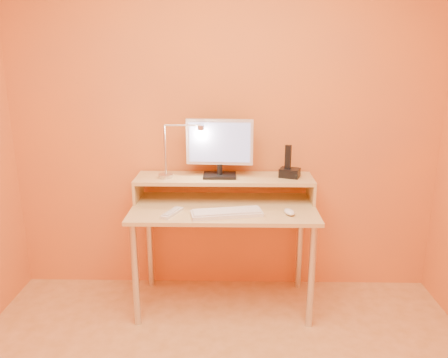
{
  "coord_description": "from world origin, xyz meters",
  "views": [
    {
      "loc": [
        0.06,
        -1.57,
        1.69
      ],
      "look_at": [
        0.0,
        1.13,
        0.92
      ],
      "focal_mm": 35.68,
      "sensor_mm": 36.0,
      "label": 1
    }
  ],
  "objects_px": {
    "monitor_panel": "(220,142)",
    "lamp_base": "(166,176)",
    "keyboard": "(227,213)",
    "mouse": "(289,212)",
    "remote_control": "(172,213)",
    "phone_dock": "(290,173)"
  },
  "relations": [
    {
      "from": "mouse",
      "to": "remote_control",
      "type": "xyz_separation_m",
      "value": [
        -0.73,
        -0.01,
        -0.01
      ]
    },
    {
      "from": "keyboard",
      "to": "mouse",
      "type": "relative_size",
      "value": 4.3
    },
    {
      "from": "phone_dock",
      "to": "remote_control",
      "type": "height_order",
      "value": "phone_dock"
    },
    {
      "from": "monitor_panel",
      "to": "phone_dock",
      "type": "xyz_separation_m",
      "value": [
        0.47,
        -0.01,
        -0.21
      ]
    },
    {
      "from": "monitor_panel",
      "to": "lamp_base",
      "type": "relative_size",
      "value": 4.46
    },
    {
      "from": "monitor_panel",
      "to": "lamp_base",
      "type": "height_order",
      "value": "monitor_panel"
    },
    {
      "from": "phone_dock",
      "to": "mouse",
      "type": "bearing_deg",
      "value": -76.39
    },
    {
      "from": "keyboard",
      "to": "mouse",
      "type": "xyz_separation_m",
      "value": [
        0.39,
        0.02,
        0.01
      ]
    },
    {
      "from": "phone_dock",
      "to": "mouse",
      "type": "relative_size",
      "value": 1.27
    },
    {
      "from": "monitor_panel",
      "to": "keyboard",
      "type": "relative_size",
      "value": 1.01
    },
    {
      "from": "keyboard",
      "to": "mouse",
      "type": "distance_m",
      "value": 0.39
    },
    {
      "from": "lamp_base",
      "to": "mouse",
      "type": "relative_size",
      "value": 0.98
    },
    {
      "from": "monitor_panel",
      "to": "keyboard",
      "type": "bearing_deg",
      "value": -76.96
    },
    {
      "from": "lamp_base",
      "to": "remote_control",
      "type": "distance_m",
      "value": 0.33
    },
    {
      "from": "monitor_panel",
      "to": "remote_control",
      "type": "bearing_deg",
      "value": -128.77
    },
    {
      "from": "monitor_panel",
      "to": "mouse",
      "type": "xyz_separation_m",
      "value": [
        0.44,
        -0.3,
        -0.38
      ]
    },
    {
      "from": "monitor_panel",
      "to": "lamp_base",
      "type": "distance_m",
      "value": 0.43
    },
    {
      "from": "lamp_base",
      "to": "mouse",
      "type": "xyz_separation_m",
      "value": [
        0.8,
        -0.26,
        -0.16
      ]
    },
    {
      "from": "lamp_base",
      "to": "mouse",
      "type": "height_order",
      "value": "lamp_base"
    },
    {
      "from": "phone_dock",
      "to": "keyboard",
      "type": "distance_m",
      "value": 0.55
    },
    {
      "from": "keyboard",
      "to": "remote_control",
      "type": "height_order",
      "value": "keyboard"
    },
    {
      "from": "phone_dock",
      "to": "keyboard",
      "type": "height_order",
      "value": "phone_dock"
    }
  ]
}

